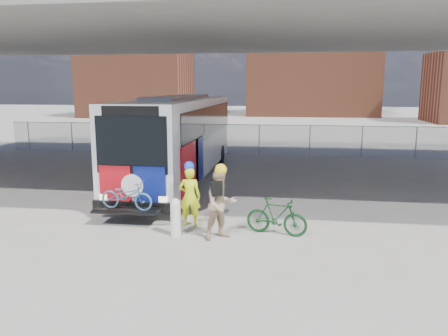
% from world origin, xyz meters
% --- Properties ---
extents(ground, '(160.00, 160.00, 0.00)m').
position_xyz_m(ground, '(0.00, 0.00, 0.00)').
color(ground, '#9E9991').
rests_on(ground, ground).
extents(bus, '(2.67, 12.95, 3.69)m').
position_xyz_m(bus, '(-2.00, 4.35, 2.11)').
color(bus, silver).
rests_on(bus, ground).
extents(overpass, '(40.00, 16.00, 7.95)m').
position_xyz_m(overpass, '(0.00, 4.00, 6.54)').
color(overpass, '#605E59').
rests_on(overpass, ground).
extents(chainlink_fence, '(30.00, 0.06, 30.00)m').
position_xyz_m(chainlink_fence, '(0.00, 12.00, 1.42)').
color(chainlink_fence, gray).
rests_on(chainlink_fence, ground).
extents(brick_buildings, '(54.00, 22.00, 12.00)m').
position_xyz_m(brick_buildings, '(1.23, 48.23, 5.42)').
color(brick_buildings, brown).
rests_on(brick_buildings, ground).
extents(smokestack, '(2.20, 2.20, 25.00)m').
position_xyz_m(smokestack, '(14.00, 55.00, 12.50)').
color(smokestack, brown).
rests_on(smokestack, ground).
extents(bollard, '(0.28, 0.28, 1.07)m').
position_xyz_m(bollard, '(-0.34, -2.95, 0.57)').
color(bollard, silver).
rests_on(bollard, ground).
extents(cyclist_hivis, '(0.68, 0.47, 1.94)m').
position_xyz_m(cyclist_hivis, '(-0.15, -1.98, 0.93)').
color(cyclist_hivis, '#DCEF19').
rests_on(cyclist_hivis, ground).
extents(cyclist_tan, '(1.16, 1.11, 2.07)m').
position_xyz_m(cyclist_tan, '(0.92, -2.97, 0.97)').
color(cyclist_tan, tan).
rests_on(cyclist_tan, ground).
extents(bike_parked, '(1.80, 0.90, 1.04)m').
position_xyz_m(bike_parked, '(2.41, -2.43, 0.52)').
color(bike_parked, '#133B1B').
rests_on(bike_parked, ground).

